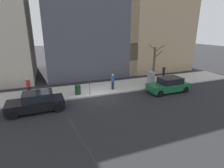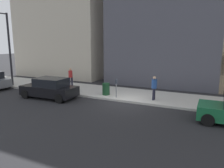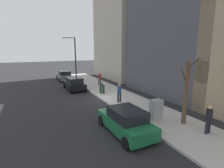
# 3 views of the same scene
# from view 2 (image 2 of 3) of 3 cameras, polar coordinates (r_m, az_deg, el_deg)

# --- Properties ---
(ground_plane) EXTENTS (120.00, 120.00, 0.00)m
(ground_plane) POSITION_cam_2_polar(r_m,az_deg,el_deg) (15.23, 2.94, -4.81)
(ground_plane) COLOR #232326
(sidewalk) EXTENTS (4.00, 36.00, 0.15)m
(sidewalk) POSITION_cam_2_polar(r_m,az_deg,el_deg) (17.01, 5.56, -2.90)
(sidewalk) COLOR #B2AFA8
(sidewalk) RESTS_ON ground
(parked_car_black) EXTENTS (2.03, 4.25, 1.52)m
(parked_car_black) POSITION_cam_2_polar(r_m,az_deg,el_deg) (16.86, -15.97, -1.10)
(parked_car_black) COLOR black
(parked_car_black) RESTS_ON ground
(parking_meter) EXTENTS (0.14, 0.10, 1.35)m
(parking_meter) POSITION_cam_2_polar(r_m,az_deg,el_deg) (15.69, 1.12, -0.65)
(parking_meter) COLOR slate
(parking_meter) RESTS_ON sidewalk
(streetlamp) EXTENTS (1.97, 0.32, 6.50)m
(streetlamp) POSITION_cam_2_polar(r_m,az_deg,el_deg) (22.00, -25.83, 9.59)
(streetlamp) COLOR black
(streetlamp) RESTS_ON sidewalk
(trash_bin) EXTENTS (0.56, 0.56, 0.90)m
(trash_bin) POSITION_cam_2_polar(r_m,az_deg,el_deg) (16.62, -1.59, -1.32)
(trash_bin) COLOR #14381E
(trash_bin) RESTS_ON sidewalk
(pedestrian_midblock) EXTENTS (0.40, 0.36, 1.66)m
(pedestrian_midblock) POSITION_cam_2_polar(r_m,az_deg,el_deg) (15.38, 10.95, -0.68)
(pedestrian_midblock) COLOR #1E1E2D
(pedestrian_midblock) RESTS_ON sidewalk
(pedestrian_far_corner) EXTENTS (0.36, 0.36, 1.66)m
(pedestrian_far_corner) POSITION_cam_2_polar(r_m,az_deg,el_deg) (20.06, -10.78, 2.04)
(pedestrian_far_corner) COLOR #1E1E2D
(pedestrian_far_corner) RESTS_ON sidewalk
(office_block_center) EXTENTS (11.57, 11.57, 15.33)m
(office_block_center) POSITION_cam_2_polar(r_m,az_deg,el_deg) (25.42, 16.64, 18.53)
(office_block_center) COLOR #4C4C56
(office_block_center) RESTS_ON ground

